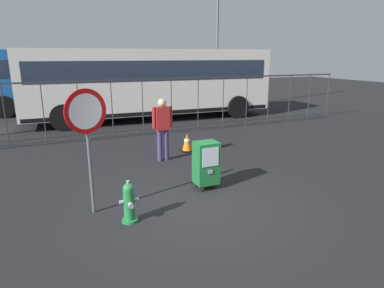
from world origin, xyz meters
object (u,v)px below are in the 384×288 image
Objects in this scene: bus_far at (83,76)px; pedestrian at (163,126)px; stop_sign at (87,126)px; bus_near at (150,80)px; street_light_near_left at (218,9)px; traffic_cone at (187,142)px; fire_hydrant at (129,202)px; newspaper_box_primary at (206,163)px.

pedestrian is at bearing -85.95° from bus_far.
bus_near reaches higher than stop_sign.
street_light_near_left is (3.94, 1.35, 3.25)m from bus_near.
bus_near is 5.28m from street_light_near_left.
bus_far reaches higher than stop_sign.
traffic_cone is at bearing -93.28° from bus_near.
traffic_cone is at bearing -80.11° from bus_far.
stop_sign reaches higher than fire_hydrant.
fire_hydrant is at bearing -125.26° from traffic_cone.
bus_far reaches higher than newspaper_box_primary.
fire_hydrant is 0.33× the size of stop_sign.
newspaper_box_primary is 11.77m from street_light_near_left.
stop_sign is at bearing -135.47° from traffic_cone.
bus_near is at bearing -60.67° from bus_far.
street_light_near_left is (5.41, 7.39, 4.01)m from pedestrian.
bus_near is 1.21× the size of street_light_near_left.
stop_sign is 4.21× the size of traffic_cone.
street_light_near_left is at bearing 56.70° from traffic_cone.
newspaper_box_primary is 2.91m from traffic_cone.
stop_sign reaches higher than newspaper_box_primary.
bus_near is at bearing -161.11° from street_light_near_left.
street_light_near_left reaches higher than fire_hydrant.
pedestrian is 10.00m from street_light_near_left.
bus_far is at bearing 95.31° from pedestrian.
newspaper_box_primary is 12.44m from bus_far.
traffic_cone is 0.05× the size of bus_near.
newspaper_box_primary is 1.92× the size of traffic_cone.
bus_far reaches higher than traffic_cone.
pedestrian is (-0.22, 2.21, 0.38)m from newspaper_box_primary.
fire_hydrant is 1.48m from stop_sign.
traffic_cone is (2.55, 3.61, -0.09)m from fire_hydrant.
traffic_cone is 0.05× the size of bus_far.
bus_far is (-0.94, 10.12, 0.76)m from pedestrian.
bus_far is at bearing 84.57° from stop_sign.
pedestrian is 0.16× the size of bus_near.
stop_sign is 1.34× the size of pedestrian.
stop_sign is 9.22m from bus_near.
fire_hydrant is 0.07× the size of bus_far.
bus_far is at bearing 122.87° from bus_near.
street_light_near_left reaches higher than stop_sign.
bus_near reaches higher than traffic_cone.
street_light_near_left reaches higher than bus_far.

